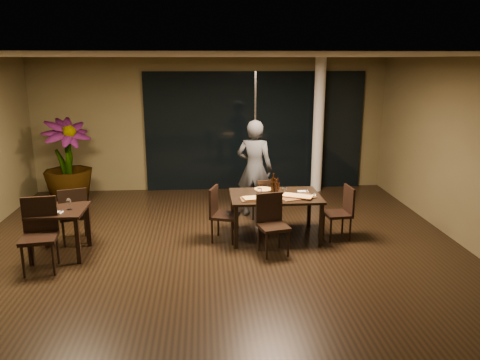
{
  "coord_description": "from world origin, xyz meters",
  "views": [
    {
      "loc": [
        -0.18,
        -6.65,
        2.96
      ],
      "look_at": [
        0.4,
        0.69,
        1.05
      ],
      "focal_mm": 35.0,
      "sensor_mm": 36.0,
      "label": 1
    }
  ],
  "objects_px": {
    "side_table": "(59,217)",
    "diner": "(255,169)",
    "potted_plant": "(67,162)",
    "chair_main_near": "(272,220)",
    "bottle_a": "(273,186)",
    "bottle_c": "(273,183)",
    "chair_side_far": "(74,212)",
    "chair_main_left": "(220,211)",
    "chair_main_far": "(265,199)",
    "bottle_b": "(278,186)",
    "chair_main_right": "(342,210)",
    "main_table": "(275,199)",
    "chair_side_near": "(40,230)"
  },
  "relations": [
    {
      "from": "side_table",
      "to": "diner",
      "type": "distance_m",
      "value": 3.58
    },
    {
      "from": "potted_plant",
      "to": "chair_main_near",
      "type": "bearing_deg",
      "value": -36.89
    },
    {
      "from": "bottle_a",
      "to": "bottle_c",
      "type": "bearing_deg",
      "value": 76.65
    },
    {
      "from": "chair_side_far",
      "to": "side_table",
      "type": "bearing_deg",
      "value": 62.02
    },
    {
      "from": "chair_side_far",
      "to": "chair_main_near",
      "type": "bearing_deg",
      "value": 150.86
    },
    {
      "from": "chair_main_left",
      "to": "bottle_c",
      "type": "distance_m",
      "value": 1.03
    },
    {
      "from": "potted_plant",
      "to": "diner",
      "type": "bearing_deg",
      "value": -16.82
    },
    {
      "from": "bottle_a",
      "to": "potted_plant",
      "type": "bearing_deg",
      "value": 150.45
    },
    {
      "from": "chair_main_far",
      "to": "chair_side_far",
      "type": "relative_size",
      "value": 0.89
    },
    {
      "from": "bottle_a",
      "to": "bottle_b",
      "type": "bearing_deg",
      "value": -22.58
    },
    {
      "from": "chair_side_far",
      "to": "bottle_c",
      "type": "relative_size",
      "value": 2.83
    },
    {
      "from": "chair_main_far",
      "to": "chair_main_near",
      "type": "distance_m",
      "value": 1.33
    },
    {
      "from": "chair_main_right",
      "to": "main_table",
      "type": "bearing_deg",
      "value": -101.13
    },
    {
      "from": "chair_main_left",
      "to": "chair_main_right",
      "type": "relative_size",
      "value": 1.02
    },
    {
      "from": "chair_main_right",
      "to": "chair_side_far",
      "type": "xyz_separation_m",
      "value": [
        -4.45,
        0.1,
        0.03
      ]
    },
    {
      "from": "chair_main_right",
      "to": "chair_side_far",
      "type": "bearing_deg",
      "value": -96.36
    },
    {
      "from": "potted_plant",
      "to": "chair_main_left",
      "type": "bearing_deg",
      "value": -37.17
    },
    {
      "from": "chair_main_near",
      "to": "chair_side_near",
      "type": "distance_m",
      "value": 3.42
    },
    {
      "from": "main_table",
      "to": "potted_plant",
      "type": "bearing_deg",
      "value": 150.44
    },
    {
      "from": "potted_plant",
      "to": "chair_main_far",
      "type": "bearing_deg",
      "value": -21.7
    },
    {
      "from": "chair_main_left",
      "to": "chair_side_far",
      "type": "bearing_deg",
      "value": 107.66
    },
    {
      "from": "side_table",
      "to": "bottle_b",
      "type": "distance_m",
      "value": 3.48
    },
    {
      "from": "side_table",
      "to": "chair_side_far",
      "type": "xyz_separation_m",
      "value": [
        0.08,
        0.48,
        -0.09
      ]
    },
    {
      "from": "side_table",
      "to": "chair_main_near",
      "type": "distance_m",
      "value": 3.26
    },
    {
      "from": "chair_main_left",
      "to": "chair_side_near",
      "type": "height_order",
      "value": "chair_side_near"
    },
    {
      "from": "side_table",
      "to": "bottle_a",
      "type": "height_order",
      "value": "bottle_a"
    },
    {
      "from": "bottle_b",
      "to": "main_table",
      "type": "bearing_deg",
      "value": 167.29
    },
    {
      "from": "chair_main_far",
      "to": "chair_main_near",
      "type": "xyz_separation_m",
      "value": [
        -0.08,
        -1.33,
        0.05
      ]
    },
    {
      "from": "main_table",
      "to": "chair_side_near",
      "type": "bearing_deg",
      "value": -164.99
    },
    {
      "from": "chair_side_far",
      "to": "potted_plant",
      "type": "distance_m",
      "value": 2.42
    },
    {
      "from": "chair_main_near",
      "to": "chair_main_left",
      "type": "xyz_separation_m",
      "value": [
        -0.78,
        0.56,
        -0.01
      ]
    },
    {
      "from": "chair_main_right",
      "to": "bottle_c",
      "type": "relative_size",
      "value": 2.65
    },
    {
      "from": "chair_side_far",
      "to": "bottle_a",
      "type": "relative_size",
      "value": 3.19
    },
    {
      "from": "side_table",
      "to": "potted_plant",
      "type": "height_order",
      "value": "potted_plant"
    },
    {
      "from": "bottle_a",
      "to": "chair_main_left",
      "type": "bearing_deg",
      "value": -174.51
    },
    {
      "from": "chair_main_right",
      "to": "bottle_a",
      "type": "height_order",
      "value": "bottle_a"
    },
    {
      "from": "bottle_c",
      "to": "potted_plant",
      "type": "bearing_deg",
      "value": 151.98
    },
    {
      "from": "chair_main_right",
      "to": "bottle_c",
      "type": "bearing_deg",
      "value": -108.22
    },
    {
      "from": "chair_main_left",
      "to": "bottle_b",
      "type": "height_order",
      "value": "bottle_b"
    },
    {
      "from": "chair_main_right",
      "to": "bottle_b",
      "type": "bearing_deg",
      "value": -100.91
    },
    {
      "from": "chair_main_right",
      "to": "potted_plant",
      "type": "bearing_deg",
      "value": -120.09
    },
    {
      "from": "bottle_a",
      "to": "bottle_c",
      "type": "height_order",
      "value": "bottle_c"
    },
    {
      "from": "chair_main_near",
      "to": "potted_plant",
      "type": "distance_m",
      "value": 4.84
    },
    {
      "from": "main_table",
      "to": "diner",
      "type": "xyz_separation_m",
      "value": [
        -0.23,
        1.13,
        0.26
      ]
    },
    {
      "from": "main_table",
      "to": "bottle_b",
      "type": "bearing_deg",
      "value": -12.71
    },
    {
      "from": "chair_main_far",
      "to": "bottle_b",
      "type": "distance_m",
      "value": 0.84
    },
    {
      "from": "side_table",
      "to": "bottle_a",
      "type": "bearing_deg",
      "value": 8.86
    },
    {
      "from": "main_table",
      "to": "chair_main_right",
      "type": "xyz_separation_m",
      "value": [
        1.13,
        -0.12,
        -0.17
      ]
    },
    {
      "from": "chair_main_right",
      "to": "bottle_a",
      "type": "relative_size",
      "value": 2.99
    },
    {
      "from": "main_table",
      "to": "bottle_b",
      "type": "distance_m",
      "value": 0.23
    }
  ]
}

